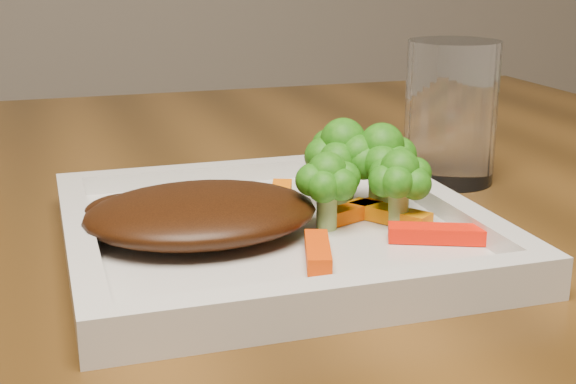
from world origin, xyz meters
name	(u,v)px	position (x,y,z in m)	size (l,w,h in m)	color
plate	(274,237)	(0.20, 0.01, 0.76)	(0.27, 0.27, 0.01)	silver
steak	(201,213)	(0.16, 0.01, 0.78)	(0.15, 0.12, 0.03)	#351807
broccoli_0	(343,160)	(0.27, 0.04, 0.80)	(0.06, 0.06, 0.07)	#145F0F
broccoli_1	(381,167)	(0.29, 0.03, 0.79)	(0.06, 0.06, 0.06)	#186911
broccoli_2	(399,183)	(0.29, -0.01, 0.79)	(0.05, 0.05, 0.06)	#236B11
broccoli_3	(327,184)	(0.24, 0.00, 0.79)	(0.05, 0.05, 0.06)	#267713
carrot_1	(437,234)	(0.30, -0.05, 0.77)	(0.06, 0.02, 0.01)	#FF1704
carrot_2	(318,252)	(0.21, -0.05, 0.77)	(0.05, 0.01, 0.01)	#DE3A03
carrot_4	(281,195)	(0.23, 0.07, 0.77)	(0.05, 0.01, 0.01)	#FF6C04
carrot_5	(389,214)	(0.28, 0.00, 0.77)	(0.06, 0.02, 0.01)	orange
carrot_6	(350,213)	(0.26, 0.01, 0.77)	(0.05, 0.01, 0.01)	#E25503
drinking_glass	(451,112)	(0.39, 0.12, 0.81)	(0.08, 0.08, 0.12)	white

